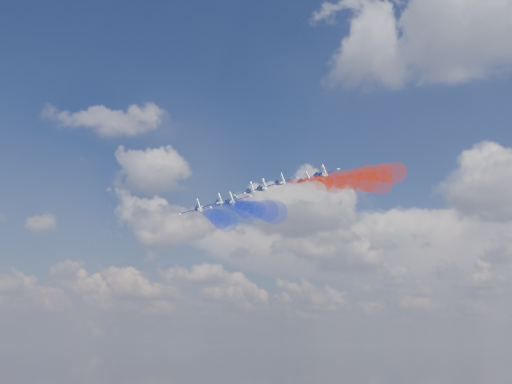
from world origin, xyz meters
The scene contains 16 objects.
jet_lead centered at (-18.08, 20.61, 148.99)m, with size 10.32×12.90×3.44m, color black, non-canonical shape.
trail_lead centered at (0.91, 2.17, 142.12)m, with size 4.30×43.30×4.30m, color white, non-canonical shape.
jet_inner_left centered at (-19.89, 8.27, 143.43)m, with size 10.32×12.90×3.44m, color black, non-canonical shape.
trail_inner_left centered at (-0.90, -10.16, 136.56)m, with size 4.30×43.30×4.30m, color #1B2FE8, non-canonical shape.
jet_inner_right centered at (-6.78, 18.87, 149.40)m, with size 10.32×12.90×3.44m, color black, non-canonical shape.
trail_inner_right centered at (12.22, 0.43, 142.52)m, with size 4.30×43.30×4.30m, color red, non-canonical shape.
jet_outer_left centered at (-16.88, -4.15, 138.96)m, with size 10.32×12.90×3.44m, color black, non-canonical shape.
trail_outer_left centered at (2.11, -22.59, 132.09)m, with size 4.30×43.30×4.30m, color #1B2FE8, non-canonical shape.
jet_center_third centered at (-4.95, 7.08, 145.00)m, with size 10.32×12.90×3.44m, color black, non-canonical shape.
trail_center_third centered at (14.05, -11.36, 138.13)m, with size 4.30×43.30×4.30m, color white, non-canonical shape.
jet_outer_right centered at (6.95, 16.99, 149.10)m, with size 10.32×12.90×3.44m, color black, non-canonical shape.
trail_outer_right centered at (25.95, -1.45, 142.23)m, with size 4.30×43.30×4.30m, color red, non-canonical shape.
jet_rear_left centered at (-4.98, -6.66, 138.68)m, with size 10.32×12.90×3.44m, color black, non-canonical shape.
trail_rear_left centered at (14.02, -25.10, 131.81)m, with size 4.30×43.30×4.30m, color #1B2FE8, non-canonical shape.
jet_rear_right centered at (9.04, 4.81, 144.19)m, with size 10.32×12.90×3.44m, color black, non-canonical shape.
trail_rear_right centered at (28.03, -13.63, 137.31)m, with size 4.30×43.30×4.30m, color red, non-canonical shape.
Camera 1 is at (82.78, -123.91, 104.96)m, focal length 43.82 mm.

